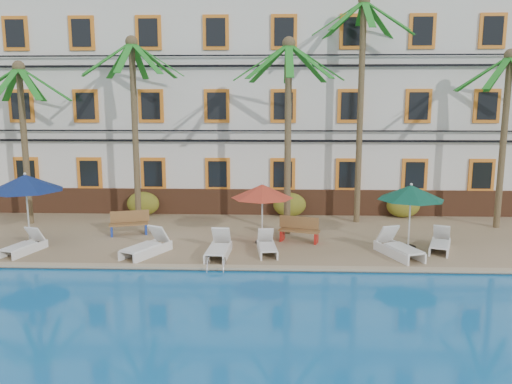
{
  "coord_description": "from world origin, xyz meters",
  "views": [
    {
      "loc": [
        1.14,
        -15.79,
        5.25
      ],
      "look_at": [
        0.42,
        3.0,
        2.0
      ],
      "focal_mm": 35.0,
      "sensor_mm": 36.0,
      "label": 1
    }
  ],
  "objects_px": {
    "lounger_d": "(267,246)",
    "bench_right": "(300,229)",
    "palm_b": "(134,106)",
    "palm_c": "(288,109)",
    "umbrella_green": "(411,193)",
    "palm_a": "(23,119)",
    "palm_d": "(361,82)",
    "lounger_b": "(147,246)",
    "lounger_c": "(219,248)",
    "palm_e": "(506,114)",
    "umbrella_blue": "(26,183)",
    "bench_left": "(129,223)",
    "lounger_a": "(24,245)",
    "pool_ladder": "(217,269)",
    "lounger_f": "(440,243)",
    "umbrella_red": "(262,192)",
    "lounger_e": "(398,247)"
  },
  "relations": [
    {
      "from": "palm_e",
      "to": "bench_left",
      "type": "relative_size",
      "value": 4.59
    },
    {
      "from": "umbrella_red",
      "to": "lounger_f",
      "type": "height_order",
      "value": "umbrella_red"
    },
    {
      "from": "bench_right",
      "to": "palm_c",
      "type": "bearing_deg",
      "value": 110.58
    },
    {
      "from": "palm_a",
      "to": "palm_d",
      "type": "height_order",
      "value": "palm_d"
    },
    {
      "from": "lounger_b",
      "to": "bench_right",
      "type": "xyz_separation_m",
      "value": [
        5.27,
        1.9,
        0.17
      ]
    },
    {
      "from": "umbrella_green",
      "to": "pool_ladder",
      "type": "bearing_deg",
      "value": -158.34
    },
    {
      "from": "lounger_e",
      "to": "umbrella_blue",
      "type": "bearing_deg",
      "value": 175.82
    },
    {
      "from": "palm_e",
      "to": "umbrella_blue",
      "type": "xyz_separation_m",
      "value": [
        -18.21,
        -3.26,
        -2.41
      ]
    },
    {
      "from": "palm_d",
      "to": "palm_e",
      "type": "distance_m",
      "value": 5.87
    },
    {
      "from": "lounger_b",
      "to": "lounger_e",
      "type": "relative_size",
      "value": 0.97
    },
    {
      "from": "palm_a",
      "to": "pool_ladder",
      "type": "bearing_deg",
      "value": -33.71
    },
    {
      "from": "palm_d",
      "to": "lounger_f",
      "type": "bearing_deg",
      "value": -62.76
    },
    {
      "from": "lounger_b",
      "to": "bench_right",
      "type": "bearing_deg",
      "value": 19.78
    },
    {
      "from": "palm_c",
      "to": "umbrella_green",
      "type": "relative_size",
      "value": 3.23
    },
    {
      "from": "pool_ladder",
      "to": "palm_d",
      "type": "bearing_deg",
      "value": 51.0
    },
    {
      "from": "palm_a",
      "to": "lounger_d",
      "type": "relative_size",
      "value": 3.99
    },
    {
      "from": "palm_b",
      "to": "umbrella_blue",
      "type": "relative_size",
      "value": 2.95
    },
    {
      "from": "lounger_e",
      "to": "umbrella_red",
      "type": "bearing_deg",
      "value": 162.91
    },
    {
      "from": "lounger_b",
      "to": "palm_b",
      "type": "bearing_deg",
      "value": 108.65
    },
    {
      "from": "palm_a",
      "to": "lounger_b",
      "type": "distance_m",
      "value": 8.67
    },
    {
      "from": "palm_a",
      "to": "umbrella_red",
      "type": "height_order",
      "value": "palm_a"
    },
    {
      "from": "palm_d",
      "to": "bench_left",
      "type": "distance_m",
      "value": 11.12
    },
    {
      "from": "umbrella_blue",
      "to": "umbrella_green",
      "type": "height_order",
      "value": "umbrella_blue"
    },
    {
      "from": "palm_a",
      "to": "lounger_a",
      "type": "relative_size",
      "value": 3.77
    },
    {
      "from": "palm_a",
      "to": "bench_left",
      "type": "height_order",
      "value": "palm_a"
    },
    {
      "from": "palm_e",
      "to": "lounger_a",
      "type": "relative_size",
      "value": 3.98
    },
    {
      "from": "palm_c",
      "to": "palm_d",
      "type": "height_order",
      "value": "palm_d"
    },
    {
      "from": "palm_e",
      "to": "lounger_d",
      "type": "xyz_separation_m",
      "value": [
        -9.51,
        -4.05,
        -4.42
      ]
    },
    {
      "from": "palm_b",
      "to": "lounger_b",
      "type": "height_order",
      "value": "palm_b"
    },
    {
      "from": "bench_left",
      "to": "lounger_c",
      "type": "bearing_deg",
      "value": -35.65
    },
    {
      "from": "palm_b",
      "to": "palm_c",
      "type": "xyz_separation_m",
      "value": [
        6.33,
        -1.36,
        -0.15
      ]
    },
    {
      "from": "umbrella_green",
      "to": "bench_left",
      "type": "distance_m",
      "value": 10.74
    },
    {
      "from": "lounger_e",
      "to": "bench_right",
      "type": "bearing_deg",
      "value": 151.98
    },
    {
      "from": "palm_e",
      "to": "lounger_b",
      "type": "bearing_deg",
      "value": -162.09
    },
    {
      "from": "lounger_a",
      "to": "pool_ladder",
      "type": "distance_m",
      "value": 7.0
    },
    {
      "from": "umbrella_blue",
      "to": "lounger_b",
      "type": "distance_m",
      "value": 5.15
    },
    {
      "from": "lounger_d",
      "to": "bench_right",
      "type": "xyz_separation_m",
      "value": [
        1.2,
        1.55,
        0.22
      ]
    },
    {
      "from": "lounger_a",
      "to": "lounger_c",
      "type": "xyz_separation_m",
      "value": [
        6.75,
        -0.17,
        0.03
      ]
    },
    {
      "from": "lounger_b",
      "to": "lounger_c",
      "type": "relative_size",
      "value": 1.07
    },
    {
      "from": "bench_left",
      "to": "lounger_d",
      "type": "bearing_deg",
      "value": -23.09
    },
    {
      "from": "lounger_c",
      "to": "palm_e",
      "type": "bearing_deg",
      "value": 21.94
    },
    {
      "from": "palm_d",
      "to": "lounger_c",
      "type": "distance_m",
      "value": 9.5
    },
    {
      "from": "palm_a",
      "to": "palm_e",
      "type": "distance_m",
      "value": 19.8
    },
    {
      "from": "umbrella_red",
      "to": "lounger_b",
      "type": "relative_size",
      "value": 1.11
    },
    {
      "from": "umbrella_green",
      "to": "bench_left",
      "type": "relative_size",
      "value": 1.49
    },
    {
      "from": "bench_left",
      "to": "pool_ladder",
      "type": "bearing_deg",
      "value": -46.2
    },
    {
      "from": "lounger_f",
      "to": "pool_ladder",
      "type": "height_order",
      "value": "lounger_f"
    },
    {
      "from": "palm_a",
      "to": "pool_ladder",
      "type": "height_order",
      "value": "palm_a"
    },
    {
      "from": "umbrella_green",
      "to": "palm_c",
      "type": "bearing_deg",
      "value": 155.87
    },
    {
      "from": "lounger_c",
      "to": "lounger_b",
      "type": "bearing_deg",
      "value": 177.88
    }
  ]
}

